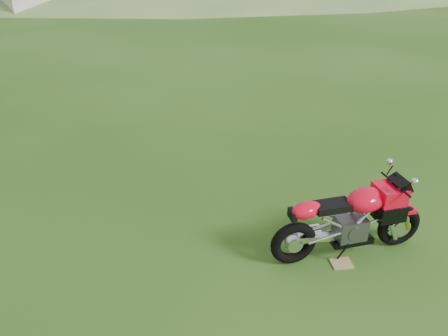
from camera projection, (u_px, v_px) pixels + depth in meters
ground at (239, 242)px, 5.64m from camera, size 120.00×120.00×0.00m
sport_motorcycle at (351, 215)px, 5.18m from camera, size 1.94×0.93×1.13m
plywood_board at (341, 263)px, 5.26m from camera, size 0.30×0.27×0.02m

